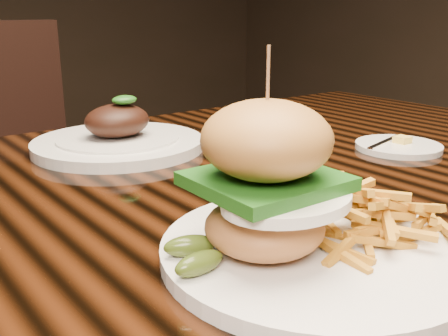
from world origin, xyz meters
TOP-DOWN VIEW (x-y plane):
  - dining_table at (0.00, 0.00)m, footprint 1.60×0.90m
  - burger_plate at (-0.06, -0.25)m, footprint 0.30×0.30m
  - side_saucer at (0.37, -0.06)m, footprint 0.14×0.14m
  - ramekin at (0.15, 0.06)m, footprint 0.10×0.10m
  - far_dish at (-0.01, 0.23)m, footprint 0.29×0.29m
  - chair_far at (-0.03, 0.89)m, footprint 0.52×0.52m

SIDE VIEW (x-z plane):
  - chair_far at x=-0.03m, z-range 0.06..1.01m
  - dining_table at x=0.00m, z-range 0.30..1.05m
  - side_saucer at x=0.37m, z-range 0.74..0.77m
  - far_dish at x=-0.01m, z-range 0.72..0.81m
  - ramekin at x=0.15m, z-range 0.75..0.79m
  - burger_plate at x=-0.06m, z-range 0.70..0.90m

